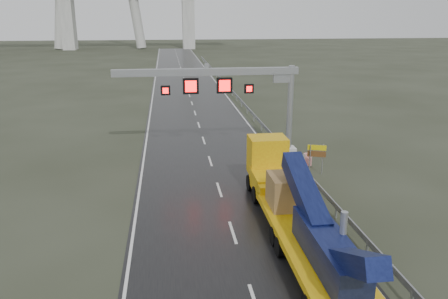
{
  "coord_description": "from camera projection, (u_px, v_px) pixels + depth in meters",
  "views": [
    {
      "loc": [
        -3.18,
        -16.63,
        11.06
      ],
      "look_at": [
        0.15,
        8.7,
        3.2
      ],
      "focal_mm": 35.0,
      "sensor_mm": 36.0,
      "label": 1
    }
  ],
  "objects": [
    {
      "name": "sign_gantry",
      "position": [
        233.0,
        86.0,
        35.06
      ],
      "size": [
        14.9,
        1.2,
        7.42
      ],
      "color": "#B3B3AE",
      "rests_on": "ground"
    },
    {
      "name": "guardrail",
      "position": [
        252.0,
        113.0,
        48.38
      ],
      "size": [
        0.2,
        140.0,
        1.4
      ],
      "primitive_type": null,
      "color": "gray",
      "rests_on": "ground"
    },
    {
      "name": "exit_sign_pair",
      "position": [
        317.0,
        154.0,
        31.26
      ],
      "size": [
        1.27,
        0.47,
        2.26
      ],
      "rotation": [
        0.0,
        0.0,
        -0.32
      ],
      "color": "#94979C",
      "rests_on": "ground"
    },
    {
      "name": "heavy_haul_truck",
      "position": [
        295.0,
        206.0,
        22.43
      ],
      "size": [
        2.84,
        18.38,
        4.31
      ],
      "rotation": [
        0.0,
        0.0,
        -0.01
      ],
      "color": "#C7870B",
      "rests_on": "ground"
    },
    {
      "name": "ground",
      "position": [
        246.0,
        275.0,
        19.4
      ],
      "size": [
        400.0,
        400.0,
        0.0
      ],
      "primitive_type": "plane",
      "color": "#2B2F20",
      "rests_on": "ground"
    },
    {
      "name": "striped_barrier",
      "position": [
        307.0,
        159.0,
        33.43
      ],
      "size": [
        0.64,
        0.42,
        1.0
      ],
      "primitive_type": "cube",
      "rotation": [
        0.0,
        0.0,
        0.19
      ],
      "color": "red",
      "rests_on": "ground"
    },
    {
      "name": "road",
      "position": [
        192.0,
        103.0,
        57.31
      ],
      "size": [
        11.0,
        200.0,
        0.02
      ],
      "primitive_type": "cube",
      "color": "black",
      "rests_on": "ground"
    }
  ]
}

